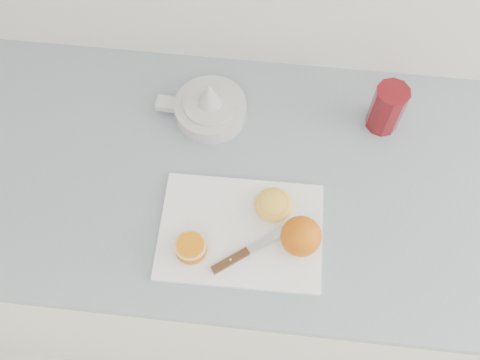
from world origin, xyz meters
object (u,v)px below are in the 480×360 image
at_px(cutting_board, 241,231).
at_px(red_tumbler, 386,109).
at_px(citrus_juicer, 210,107).
at_px(half_orange, 191,248).
at_px(counter, 299,252).

distance_m(cutting_board, red_tumbler, 0.41).
bearing_deg(cutting_board, citrus_juicer, 109.82).
bearing_deg(half_orange, red_tumbler, 43.17).
distance_m(counter, red_tumbler, 0.54).
bearing_deg(red_tumbler, half_orange, -136.83).
bearing_deg(counter, red_tumbler, 49.98).
distance_m(half_orange, citrus_juicer, 0.33).
distance_m(counter, citrus_juicer, 0.55).
relative_size(cutting_board, half_orange, 5.10).
relative_size(counter, cutting_board, 8.27).
distance_m(counter, half_orange, 0.57).
height_order(counter, citrus_juicer, citrus_juicer).
bearing_deg(cutting_board, counter, 42.49).
bearing_deg(red_tumbler, counter, -130.02).
distance_m(cutting_board, half_orange, 0.11).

